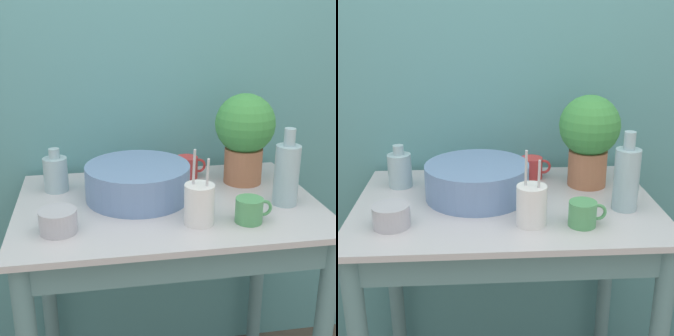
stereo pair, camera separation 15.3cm
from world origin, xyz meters
TOP-DOWN VIEW (x-y plane):
  - wall_back at (0.00, 0.74)m, footprint 6.00×0.05m
  - counter_table at (0.00, 0.32)m, footprint 1.01×0.68m
  - potted_plant at (0.31, 0.48)m, footprint 0.22×0.22m
  - bowl_wash_large at (-0.10, 0.39)m, footprint 0.36×0.36m
  - bottle_tall at (0.38, 0.26)m, footprint 0.08×0.08m
  - bottle_short at (-0.37, 0.51)m, footprint 0.08×0.08m
  - mug_green at (0.22, 0.15)m, footprint 0.12×0.08m
  - mug_red at (0.11, 0.56)m, footprint 0.12×0.08m
  - bowl_small_steel at (-0.35, 0.18)m, footprint 0.11×0.11m
  - utensil_cup at (0.06, 0.16)m, footprint 0.09×0.09m

SIDE VIEW (x-z plane):
  - counter_table at x=0.00m, z-range 0.24..1.13m
  - bowl_small_steel at x=-0.35m, z-range 0.90..0.97m
  - mug_green at x=0.22m, z-range 0.90..0.97m
  - mug_red at x=0.11m, z-range 0.90..0.98m
  - bowl_wash_large at x=-0.10m, z-range 0.90..1.01m
  - utensil_cup at x=0.06m, z-range 0.84..1.08m
  - bottle_short at x=-0.37m, z-range 0.88..1.04m
  - bottle_tall at x=0.38m, z-range 0.88..1.13m
  - potted_plant at x=0.31m, z-range 0.92..1.26m
  - wall_back at x=0.00m, z-range 0.00..2.40m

